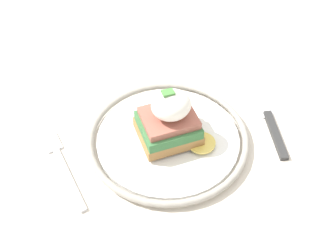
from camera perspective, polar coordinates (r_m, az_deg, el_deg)
The scene contains 5 objects.
dining_table at distance 0.72m, azimuth 3.50°, elevation -8.52°, with size 0.98×0.86×0.77m.
plate at distance 0.62m, azimuth 0.00°, elevation -1.71°, with size 0.24×0.24×0.02m.
sandwich at distance 0.59m, azimuth 0.22°, elevation 0.78°, with size 0.10×0.09×0.09m.
fork at distance 0.61m, azimuth -14.08°, elevation -5.18°, with size 0.04×0.15×0.00m.
knife at distance 0.67m, azimuth 13.60°, elevation 0.82°, with size 0.06×0.18×0.01m.
Camera 1 is at (-0.18, -0.36, 1.25)m, focal length 45.00 mm.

